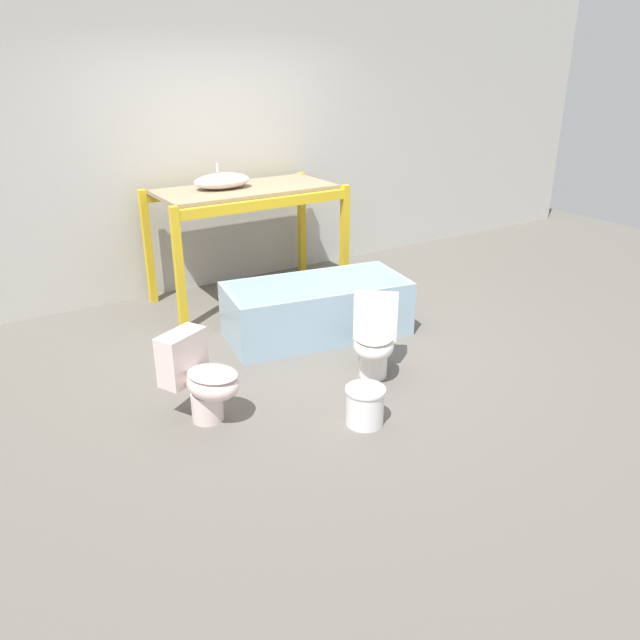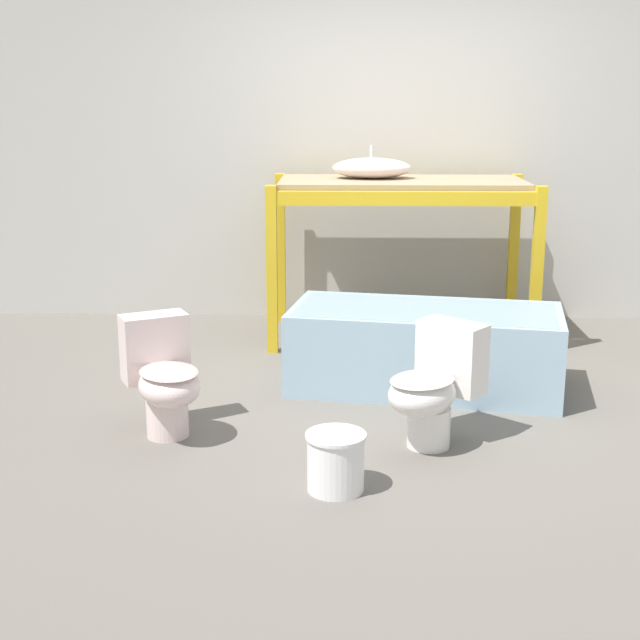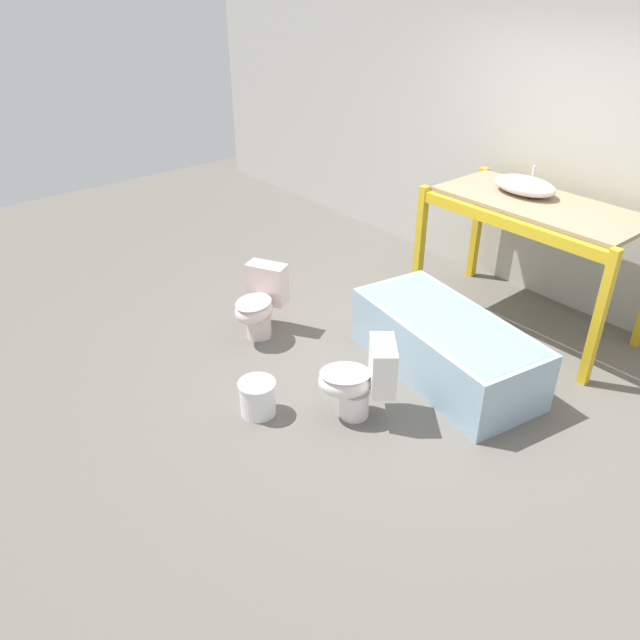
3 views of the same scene
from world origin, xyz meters
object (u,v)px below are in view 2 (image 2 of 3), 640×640
(toilet_far, at_px, (164,376))
(bucket_white, at_px, (336,460))
(sink_basin, at_px, (372,168))
(toilet_near, at_px, (434,385))
(bathtub_main, at_px, (425,343))

(toilet_far, xyz_separation_m, bucket_white, (0.88, -0.64, -0.17))
(sink_basin, bearing_deg, toilet_near, -83.01)
(sink_basin, distance_m, toilet_far, 2.42)
(bathtub_main, bearing_deg, sink_basin, 113.33)
(bucket_white, bearing_deg, toilet_far, 143.78)
(bathtub_main, relative_size, bucket_white, 6.17)
(bathtub_main, relative_size, toilet_far, 2.71)
(bathtub_main, xyz_separation_m, toilet_far, (-1.39, -0.77, 0.03))
(sink_basin, relative_size, bucket_white, 2.05)
(sink_basin, relative_size, toilet_far, 0.90)
(toilet_near, xyz_separation_m, bucket_white, (-0.48, -0.54, -0.17))
(sink_basin, distance_m, bucket_white, 2.82)
(bathtub_main, xyz_separation_m, toilet_near, (-0.03, -0.87, 0.03))
(sink_basin, relative_size, toilet_near, 0.91)
(sink_basin, bearing_deg, toilet_far, -119.10)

